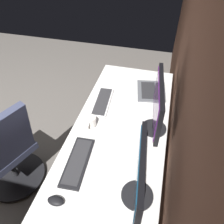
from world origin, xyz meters
The scene contains 11 objects.
wall_back centered at (0.00, 2.07, 1.30)m, with size 5.32×0.10×2.60m, color brown.
desk centered at (0.09, 1.63, 0.67)m, with size 1.97×0.75×0.73m.
drawer_pedestal centered at (0.01, 1.65, 0.35)m, with size 0.40×0.51×0.69m.
monitor_primary centered at (-0.03, 1.89, 0.99)m, with size 0.55×0.20×0.44m.
monitor_secondary centered at (0.56, 1.85, 0.96)m, with size 0.52×0.20×0.39m.
laptop_leftmost centered at (-0.52, 1.84, 0.78)m, with size 0.38×0.31×0.21m.
keyboard_main centered at (-0.24, 1.40, 0.74)m, with size 0.43×0.17×0.02m.
keyboard_spare centered at (0.42, 1.41, 0.74)m, with size 0.43×0.17×0.02m.
mouse_main centered at (0.72, 1.39, 0.75)m, with size 0.06×0.10×0.03m, color black.
coffee_mug centered at (0.06, 1.39, 0.77)m, with size 0.12×0.08×0.09m.
office_chair centered at (0.32, 0.70, 0.46)m, with size 0.57×0.61×0.97m.
Camera 1 is at (1.25, 1.87, 2.04)m, focal length 35.73 mm.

